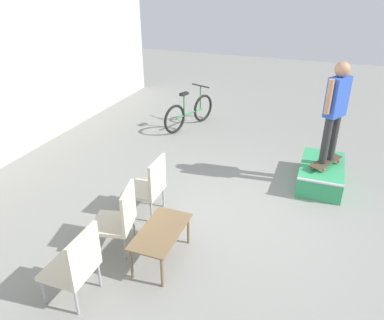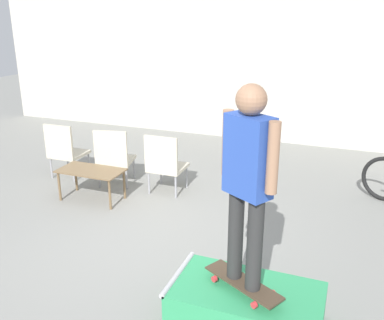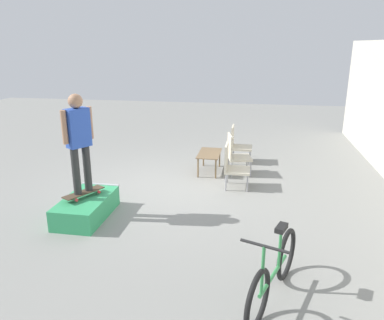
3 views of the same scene
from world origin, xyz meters
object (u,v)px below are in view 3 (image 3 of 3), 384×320
at_px(patio_chair_left, 238,143).
at_px(bicycle, 273,273).
at_px(person_skater, 79,136).
at_px(patio_chair_right, 233,165).
at_px(coffee_table, 209,155).
at_px(skate_ramp_box, 86,207).
at_px(skateboard_on_ramp, 84,193).
at_px(patio_chair_center, 236,153).

height_order(patio_chair_left, bicycle, patio_chair_left).
height_order(person_skater, patio_chair_right, person_skater).
bearing_deg(patio_chair_right, coffee_table, 33.39).
xyz_separation_m(skate_ramp_box, coffee_table, (-2.78, 1.79, 0.23)).
xyz_separation_m(skate_ramp_box, patio_chair_left, (-3.69, 2.40, 0.31)).
distance_m(skateboard_on_ramp, patio_chair_left, 4.40).
bearing_deg(skateboard_on_ramp, skate_ramp_box, 84.19).
xyz_separation_m(person_skater, patio_chair_center, (-2.73, 2.44, -0.96)).
distance_m(skateboard_on_ramp, patio_chair_center, 3.67).
distance_m(person_skater, patio_chair_right, 3.21).
height_order(skate_ramp_box, skateboard_on_ramp, skateboard_on_ramp).
xyz_separation_m(patio_chair_center, bicycle, (4.46, 0.73, -0.13)).
bearing_deg(patio_chair_left, bicycle, -172.38).
xyz_separation_m(person_skater, bicycle, (1.73, 3.17, -1.09)).
distance_m(coffee_table, patio_chair_left, 1.09).
bearing_deg(skate_ramp_box, patio_chair_center, 138.95).
distance_m(person_skater, bicycle, 3.77).
distance_m(skate_ramp_box, skateboard_on_ramp, 0.27).
relative_size(patio_chair_left, patio_chair_right, 1.00).
relative_size(person_skater, bicycle, 1.04).
bearing_deg(skate_ramp_box, patio_chair_left, 146.94).
distance_m(patio_chair_right, bicycle, 3.66).
distance_m(coffee_table, bicycle, 4.68).
distance_m(patio_chair_center, bicycle, 4.53).
relative_size(coffee_table, bicycle, 0.59).
bearing_deg(patio_chair_center, skate_ramp_box, 125.81).
bearing_deg(patio_chair_right, skateboard_on_ramp, 126.67).
bearing_deg(bicycle, patio_chair_left, -152.11).
bearing_deg(skate_ramp_box, patio_chair_right, 128.02).
bearing_deg(skate_ramp_box, person_skater, -124.26).
distance_m(skate_ramp_box, patio_chair_center, 3.68).
height_order(skate_ramp_box, patio_chair_left, patio_chair_left).
xyz_separation_m(patio_chair_left, patio_chair_right, (1.81, 0.00, 0.00)).
relative_size(skateboard_on_ramp, patio_chair_right, 0.81).
xyz_separation_m(skateboard_on_ramp, coffee_table, (-2.76, 1.83, -0.04)).
height_order(skate_ramp_box, patio_chair_right, patio_chair_right).
distance_m(coffee_table, patio_chair_center, 0.62).
distance_m(person_skater, coffee_table, 3.47).
bearing_deg(coffee_table, bicycle, 16.61).
bearing_deg(person_skater, patio_chair_left, 176.85).
bearing_deg(skateboard_on_ramp, patio_chair_left, 174.77).
bearing_deg(skateboard_on_ramp, person_skater, -151.54).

